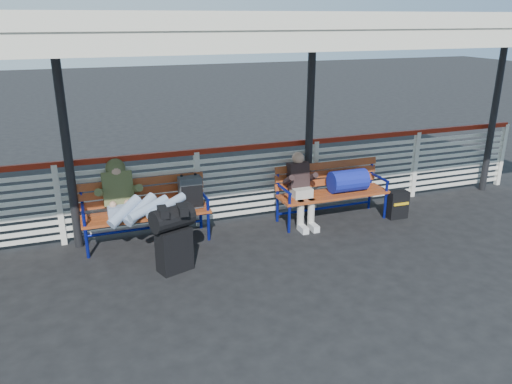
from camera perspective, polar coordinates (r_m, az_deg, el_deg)
name	(u,v)px	position (r m, az deg, el deg)	size (l,w,h in m)	color
ground	(236,282)	(6.30, -2.32, -10.24)	(60.00, 60.00, 0.00)	black
fence	(197,186)	(7.71, -6.70, 0.70)	(12.08, 0.08, 1.24)	silver
canopy	(210,23)	(6.31, -5.25, 18.65)	(12.60, 3.60, 3.16)	silver
luggage_stack	(173,236)	(6.45, -9.41, -5.01)	(0.60, 0.46, 0.88)	black
bench_left	(159,201)	(7.35, -10.99, -1.02)	(1.80, 0.56, 0.93)	#A64B20
bench_right	(340,183)	(8.08, 9.55, 0.97)	(1.80, 0.56, 0.92)	#A64B20
traveler_man	(137,204)	(6.93, -13.40, -1.32)	(0.94, 1.61, 0.77)	#93A1C5
companion_person	(301,188)	(7.77, 5.17, 0.40)	(0.32, 0.66, 1.15)	#BBB5A9
suitcase_side	(397,205)	(8.44, 15.86, -1.40)	(0.33, 0.20, 0.45)	black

